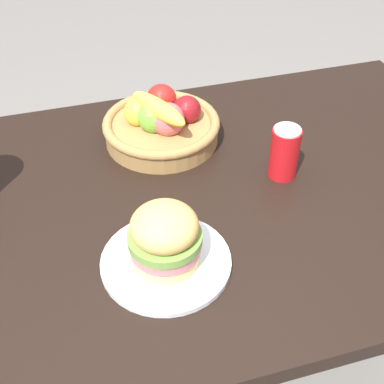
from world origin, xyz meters
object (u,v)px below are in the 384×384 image
fruit_basket (161,123)px  soda_can (284,152)px  plate (166,262)px  sandwich (165,237)px

fruit_basket → soda_can: bearing=-42.2°
soda_can → plate: bearing=-149.4°
plate → fruit_basket: 0.42m
sandwich → soda_can: bearing=30.6°
plate → sandwich: sandwich is taller
sandwich → plate: bearing=0.0°
plate → fruit_basket: (0.09, 0.40, 0.04)m
sandwich → soda_can: (0.33, 0.19, -0.01)m
plate → fruit_basket: fruit_basket is taller
fruit_basket → plate: bearing=-102.8°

